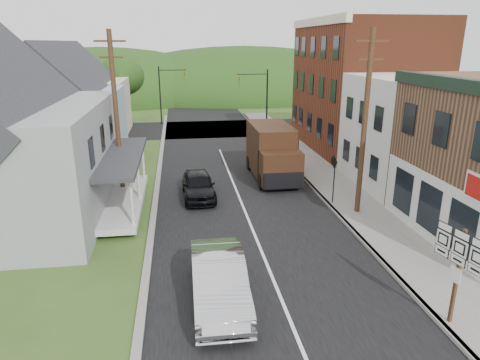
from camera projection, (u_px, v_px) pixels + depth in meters
name	position (u px, v px, depth m)	size (l,w,h in m)	color
ground	(262.00, 253.00, 17.76)	(120.00, 120.00, 0.00)	#2D4719
road	(232.00, 180.00, 27.17)	(9.00, 90.00, 0.02)	black
cross_road	(211.00, 129.00, 43.18)	(60.00, 9.00, 0.02)	black
sidewalk_right	(332.00, 184.00, 26.07)	(2.80, 55.00, 0.15)	slate
curb_right	(310.00, 185.00, 25.89)	(0.20, 55.00, 0.15)	slate
curb_left	(156.00, 193.00, 24.64)	(0.30, 55.00, 0.12)	slate
storefront_white	(425.00, 132.00, 25.36)	(8.00, 7.00, 6.50)	silver
storefront_red	(362.00, 87.00, 33.77)	(8.00, 12.00, 10.00)	maroon
house_blue	(70.00, 109.00, 31.13)	(7.14, 8.16, 7.28)	#8AA6BC
house_cream	(87.00, 95.00, 39.54)	(7.14, 8.16, 7.28)	beige
utility_pole_right	(365.00, 123.00, 20.38)	(1.60, 0.26, 9.00)	#472D19
utility_pole_left	(116.00, 114.00, 22.97)	(1.60, 0.26, 9.00)	#472D19
traffic_signal_right	(260.00, 94.00, 39.32)	(2.87, 0.20, 6.00)	black
traffic_signal_left	(166.00, 88.00, 44.74)	(2.87, 0.20, 6.00)	black
tree_left_d	(121.00, 77.00, 45.17)	(4.80, 4.80, 6.94)	#382616
forested_ridge	(197.00, 96.00, 69.56)	(90.00, 30.00, 16.00)	#1A3810
silver_sedan	(219.00, 281.00, 14.13)	(1.75, 5.01, 1.65)	silver
dark_sedan	(198.00, 185.00, 23.84)	(1.73, 4.30, 1.46)	black
delivery_van	(272.00, 152.00, 27.04)	(2.52, 6.01, 3.35)	black
route_sign_cluster	(458.00, 263.00, 12.54)	(0.43, 1.74, 3.09)	#472D19
warning_sign	(334.00, 172.00, 22.42)	(0.17, 0.73, 2.66)	black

